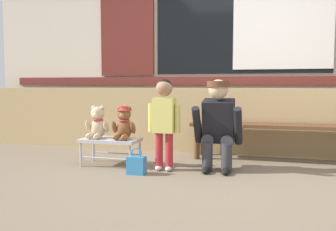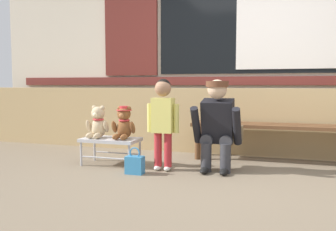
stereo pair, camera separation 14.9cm
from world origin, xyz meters
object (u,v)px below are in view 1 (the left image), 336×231
at_px(teddy_bear_plain, 97,123).
at_px(teddy_bear_with_hat, 124,123).
at_px(child_standing, 164,114).
at_px(wooden_bench_long, 281,130).
at_px(small_display_bench, 111,141).
at_px(handbag_on_ground, 136,165).
at_px(adult_crouching, 219,125).

bearing_deg(teddy_bear_plain, teddy_bear_with_hat, 0.13).
bearing_deg(child_standing, wooden_bench_long, 34.23).
distance_m(wooden_bench_long, small_display_bench, 1.97).
distance_m(teddy_bear_plain, child_standing, 0.82).
height_order(small_display_bench, teddy_bear_plain, teddy_bear_plain).
xyz_separation_m(teddy_bear_plain, teddy_bear_with_hat, (0.32, 0.00, 0.01)).
bearing_deg(teddy_bear_plain, child_standing, -5.32).
distance_m(small_display_bench, handbag_on_ground, 0.55).
bearing_deg(adult_crouching, teddy_bear_with_hat, -175.39).
height_order(teddy_bear_plain, child_standing, child_standing).
relative_size(teddy_bear_with_hat, child_standing, 0.38).
relative_size(wooden_bench_long, teddy_bear_with_hat, 5.78).
distance_m(wooden_bench_long, child_standing, 1.45).
xyz_separation_m(teddy_bear_plain, adult_crouching, (1.36, 0.08, 0.02)).
bearing_deg(handbag_on_ground, teddy_bear_with_hat, 129.91).
height_order(wooden_bench_long, adult_crouching, adult_crouching).
bearing_deg(handbag_on_ground, teddy_bear_plain, 151.68).
bearing_deg(adult_crouching, handbag_on_ground, -152.71).
relative_size(child_standing, adult_crouching, 1.01).
relative_size(wooden_bench_long, teddy_bear_plain, 5.78).
distance_m(wooden_bench_long, handbag_on_ground, 1.77).
bearing_deg(wooden_bench_long, teddy_bear_plain, -159.80).
relative_size(adult_crouching, handbag_on_ground, 3.49).
xyz_separation_m(teddy_bear_with_hat, adult_crouching, (1.04, 0.08, 0.01)).
distance_m(adult_crouching, handbag_on_ground, 0.95).
bearing_deg(teddy_bear_plain, handbag_on_ground, -28.32).
bearing_deg(teddy_bear_plain, wooden_bench_long, 20.20).
xyz_separation_m(wooden_bench_long, adult_crouching, (-0.63, -0.65, 0.11)).
bearing_deg(teddy_bear_with_hat, child_standing, -8.88).
distance_m(small_display_bench, adult_crouching, 1.22).
relative_size(wooden_bench_long, small_display_bench, 3.28).
relative_size(small_display_bench, adult_crouching, 0.67).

